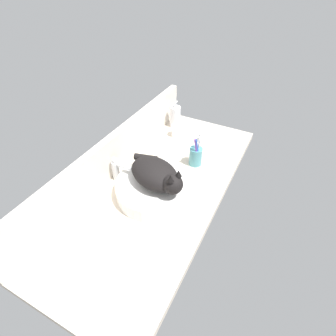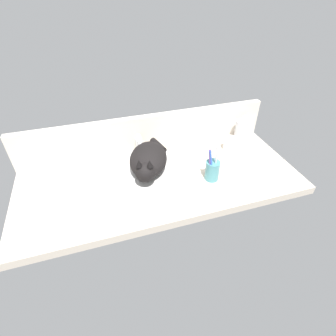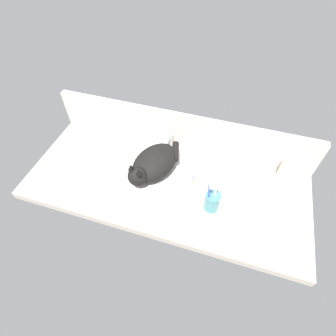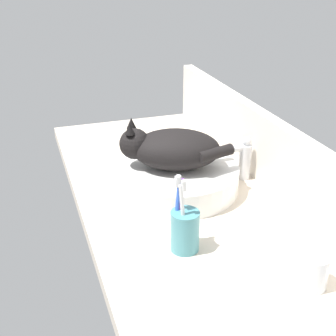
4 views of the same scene
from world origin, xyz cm
name	(u,v)px [view 3 (image 3 of 4)]	position (x,y,z in cm)	size (l,w,h in cm)	color
ground_plane	(166,184)	(0.00, 0.00, -2.00)	(136.46, 57.33, 4.00)	beige
backsplash_panel	(182,131)	(0.00, 26.86, 10.36)	(136.46, 3.60, 20.72)	silver
sink_basin	(156,174)	(-5.45, 0.20, 3.56)	(36.41, 36.41, 7.12)	white
cat	(153,163)	(-5.84, -1.11, 12.88)	(24.46, 30.21, 14.00)	black
faucet	(169,140)	(-5.44, 20.93, 7.30)	(3.60, 11.80, 13.60)	silver
soap_dispenser	(286,170)	(54.21, 19.03, 6.74)	(6.73, 6.73, 16.60)	silver
toothbrush_cup	(212,201)	(23.66, -8.08, 5.50)	(6.74, 6.74, 18.71)	teal
water_glass	(262,180)	(44.22, 12.48, 3.37)	(6.90, 6.90, 7.64)	white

